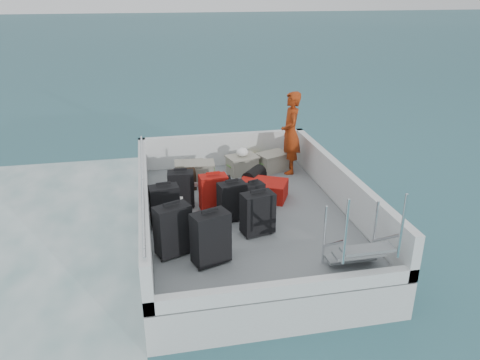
# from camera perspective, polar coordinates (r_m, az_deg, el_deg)

# --- Properties ---
(ground) EXTENTS (160.00, 160.00, 0.00)m
(ground) POSITION_cam_1_polar(r_m,az_deg,el_deg) (8.49, 0.77, -7.69)
(ground) COLOR #184756
(ground) RESTS_ON ground
(ferry_hull) EXTENTS (3.60, 5.00, 0.60)m
(ferry_hull) POSITION_cam_1_polar(r_m,az_deg,el_deg) (8.34, 0.78, -5.91)
(ferry_hull) COLOR silver
(ferry_hull) RESTS_ON ground
(deck) EXTENTS (3.30, 4.70, 0.02)m
(deck) POSITION_cam_1_polar(r_m,az_deg,el_deg) (8.20, 0.79, -4.01)
(deck) COLOR slate
(deck) RESTS_ON ferry_hull
(deck_fittings) EXTENTS (3.60, 5.00, 0.90)m
(deck_fittings) POSITION_cam_1_polar(r_m,az_deg,el_deg) (7.83, 3.79, -2.30)
(deck_fittings) COLOR silver
(deck_fittings) RESTS_ON deck
(suitcase_0) EXTENTS (0.58, 0.45, 0.78)m
(suitcase_0) POSITION_cam_1_polar(r_m,az_deg,el_deg) (6.86, -8.17, -6.13)
(suitcase_0) COLOR black
(suitcase_0) RESTS_ON deck
(suitcase_1) EXTENTS (0.49, 0.32, 0.70)m
(suitcase_1) POSITION_cam_1_polar(r_m,az_deg,el_deg) (7.71, -9.16, -3.16)
(suitcase_1) COLOR black
(suitcase_1) RESTS_ON deck
(suitcase_2) EXTENTS (0.48, 0.31, 0.65)m
(suitcase_2) POSITION_cam_1_polar(r_m,az_deg,el_deg) (8.35, -7.18, -1.12)
(suitcase_2) COLOR black
(suitcase_2) RESTS_ON deck
(suitcase_3) EXTENTS (0.59, 0.46, 0.78)m
(suitcase_3) POSITION_cam_1_polar(r_m,az_deg,el_deg) (6.60, -3.59, -7.13)
(suitcase_3) COLOR black
(suitcase_3) RESTS_ON deck
(suitcase_4) EXTENTS (0.49, 0.35, 0.66)m
(suitcase_4) POSITION_cam_1_polar(r_m,az_deg,el_deg) (7.80, -0.98, -2.65)
(suitcase_4) COLOR black
(suitcase_4) RESTS_ON deck
(suitcase_5) EXTENTS (0.50, 0.32, 0.65)m
(suitcase_5) POSITION_cam_1_polar(r_m,az_deg,el_deg) (8.14, -3.25, -1.60)
(suitcase_5) COLOR #B7120E
(suitcase_5) RESTS_ON deck
(suitcase_6) EXTENTS (0.56, 0.40, 0.69)m
(suitcase_6) POSITION_cam_1_polar(r_m,az_deg,el_deg) (7.37, 2.17, -4.13)
(suitcase_6) COLOR black
(suitcase_6) RESTS_ON deck
(suitcase_7) EXTENTS (0.42, 0.31, 0.53)m
(suitcase_7) POSITION_cam_1_polar(r_m,az_deg,el_deg) (8.11, 1.61, -2.18)
(suitcase_7) COLOR black
(suitcase_7) RESTS_ON deck
(suitcase_8) EXTENTS (1.01, 0.89, 0.34)m
(suitcase_8) POSITION_cam_1_polar(r_m,az_deg,el_deg) (8.68, 2.83, -1.16)
(suitcase_8) COLOR #B7120E
(suitcase_8) RESTS_ON deck
(duffel_0) EXTENTS (0.53, 0.35, 0.32)m
(duffel_0) POSITION_cam_1_polar(r_m,az_deg,el_deg) (9.12, -7.07, -0.16)
(duffel_0) COLOR black
(duffel_0) RESTS_ON deck
(duffel_1) EXTENTS (0.46, 0.32, 0.32)m
(duffel_1) POSITION_cam_1_polar(r_m,az_deg,el_deg) (8.72, -2.64, -1.10)
(duffel_1) COLOR black
(duffel_1) RESTS_ON deck
(duffel_2) EXTENTS (0.56, 0.59, 0.32)m
(duffel_2) POSITION_cam_1_polar(r_m,az_deg,el_deg) (9.08, 1.73, -0.09)
(duffel_2) COLOR black
(duffel_2) RESTS_ON deck
(crate_0) EXTENTS (0.57, 0.41, 0.33)m
(crate_0) POSITION_cam_1_polar(r_m,az_deg,el_deg) (9.58, -6.16, 1.06)
(crate_0) COLOR gray
(crate_0) RESTS_ON deck
(crate_1) EXTENTS (0.59, 0.43, 0.34)m
(crate_1) POSITION_cam_1_polar(r_m,az_deg,el_deg) (9.52, -4.97, 1.00)
(crate_1) COLOR gray
(crate_1) RESTS_ON deck
(crate_2) EXTENTS (0.67, 0.54, 0.35)m
(crate_2) POSITION_cam_1_polar(r_m,az_deg,el_deg) (9.81, 0.28, 1.79)
(crate_2) COLOR gray
(crate_2) RESTS_ON deck
(crate_3) EXTENTS (0.70, 0.60, 0.36)m
(crate_3) POSITION_cam_1_polar(r_m,az_deg,el_deg) (10.00, 3.99, 2.15)
(crate_3) COLOR gray
(crate_3) RESTS_ON deck
(yellow_bag) EXTENTS (0.28, 0.26, 0.22)m
(yellow_bag) POSITION_cam_1_polar(r_m,az_deg,el_deg) (10.26, 1.97, 2.34)
(yellow_bag) COLOR yellow
(yellow_bag) RESTS_ON deck
(white_bag) EXTENTS (0.24, 0.24, 0.18)m
(white_bag) POSITION_cam_1_polar(r_m,az_deg,el_deg) (9.72, 0.28, 3.26)
(white_bag) COLOR white
(white_bag) RESTS_ON crate_2
(passenger) EXTENTS (0.49, 0.68, 1.71)m
(passenger) POSITION_cam_1_polar(r_m,az_deg,el_deg) (9.74, 6.20, 5.72)
(passenger) COLOR #CA3F13
(passenger) RESTS_ON deck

